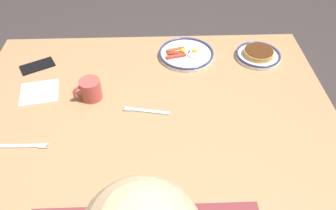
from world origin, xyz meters
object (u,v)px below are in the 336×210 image
object	(u,v)px
plate_near_main	(258,54)
fork_far	(23,146)
paper_napkin	(39,92)
cell_phone	(37,66)
fork_near	(146,111)
plate_center_pancakes	(186,54)
coffee_mug	(90,89)

from	to	relation	value
plate_near_main	fork_far	xyz separation A→B (m)	(0.94, 0.50, -0.01)
paper_napkin	fork_far	bearing A→B (deg)	92.32
paper_napkin	fork_far	xyz separation A→B (m)	(-0.01, 0.28, 0.00)
cell_phone	fork_near	size ratio (longest dim) A/B	0.78
plate_near_main	cell_phone	bearing A→B (deg)	1.98
plate_center_pancakes	fork_near	distance (m)	0.40
fork_far	fork_near	bearing A→B (deg)	-159.73
plate_center_pancakes	fork_far	distance (m)	0.80
plate_near_main	fork_near	bearing A→B (deg)	33.35
plate_center_pancakes	paper_napkin	size ratio (longest dim) A/B	1.71
plate_near_main	coffee_mug	size ratio (longest dim) A/B	1.87
plate_near_main	plate_center_pancakes	world-z (taller)	plate_near_main
fork_far	plate_near_main	bearing A→B (deg)	-152.22
cell_phone	fork_far	world-z (taller)	cell_phone
plate_near_main	fork_near	size ratio (longest dim) A/B	1.12
plate_center_pancakes	fork_near	size ratio (longest dim) A/B	1.39
coffee_mug	fork_near	xyz separation A→B (m)	(-0.22, 0.09, -0.04)
paper_napkin	fork_near	bearing A→B (deg)	164.06
cell_phone	plate_near_main	bearing A→B (deg)	153.08
plate_near_main	plate_center_pancakes	size ratio (longest dim) A/B	0.81
coffee_mug	fork_far	world-z (taller)	coffee_mug
plate_center_pancakes	fork_far	xyz separation A→B (m)	(0.61, 0.52, -0.01)
plate_center_pancakes	fork_far	world-z (taller)	plate_center_pancakes
fork_far	paper_napkin	bearing A→B (deg)	-87.68
paper_napkin	fork_near	world-z (taller)	fork_near
fork_far	coffee_mug	bearing A→B (deg)	-130.10
paper_napkin	fork_far	size ratio (longest dim) A/B	0.83
cell_phone	paper_napkin	world-z (taller)	cell_phone
plate_center_pancakes	paper_napkin	bearing A→B (deg)	20.71
cell_phone	paper_napkin	xyz separation A→B (m)	(-0.05, 0.18, -0.00)
plate_near_main	paper_napkin	world-z (taller)	plate_near_main
fork_near	fork_far	size ratio (longest dim) A/B	1.03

